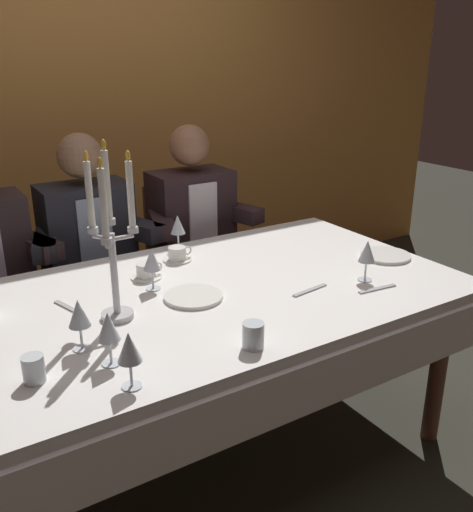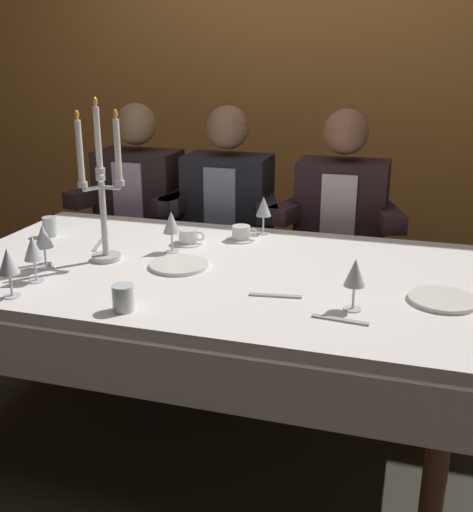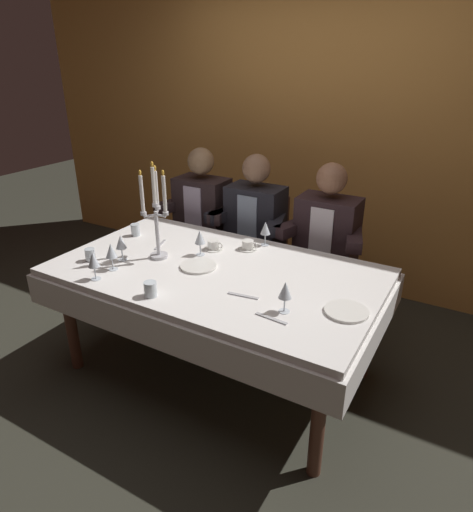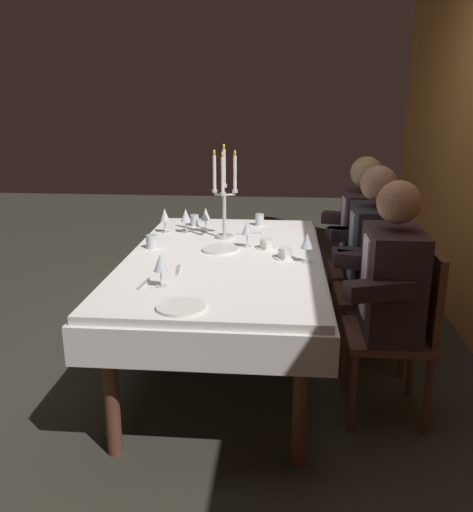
% 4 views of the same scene
% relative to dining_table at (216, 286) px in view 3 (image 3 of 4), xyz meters
% --- Properties ---
extents(ground_plane, '(12.00, 12.00, 0.00)m').
position_rel_dining_table_xyz_m(ground_plane, '(0.00, 0.00, -0.62)').
color(ground_plane, '#303026').
extents(back_wall, '(6.00, 0.12, 2.70)m').
position_rel_dining_table_xyz_m(back_wall, '(0.00, 1.66, 0.73)').
color(back_wall, '#D48E42').
rests_on(back_wall, ground_plane).
extents(dining_table, '(1.94, 1.14, 0.74)m').
position_rel_dining_table_xyz_m(dining_table, '(0.00, 0.00, 0.00)').
color(dining_table, white).
rests_on(dining_table, ground_plane).
extents(candelabra, '(0.15, 0.17, 0.60)m').
position_rel_dining_table_xyz_m(candelabra, '(-0.39, -0.04, 0.39)').
color(candelabra, silver).
rests_on(candelabra, dining_table).
extents(dinner_plate_0, '(0.22, 0.22, 0.01)m').
position_rel_dining_table_xyz_m(dinner_plate_0, '(0.82, -0.10, 0.13)').
color(dinner_plate_0, white).
rests_on(dinner_plate_0, dining_table).
extents(dinner_plate_1, '(0.22, 0.22, 0.01)m').
position_rel_dining_table_xyz_m(dinner_plate_1, '(-0.10, -0.03, 0.13)').
color(dinner_plate_1, white).
rests_on(dinner_plate_1, dining_table).
extents(wine_glass_0, '(0.07, 0.07, 0.16)m').
position_rel_dining_table_xyz_m(wine_glass_0, '(0.55, -0.24, 0.24)').
color(wine_glass_0, silver).
rests_on(wine_glass_0, dining_table).
extents(wine_glass_1, '(0.07, 0.07, 0.16)m').
position_rel_dining_table_xyz_m(wine_glass_1, '(-0.56, -0.18, 0.23)').
color(wine_glass_1, silver).
rests_on(wine_glass_1, dining_table).
extents(wine_glass_2, '(0.07, 0.07, 0.16)m').
position_rel_dining_table_xyz_m(wine_glass_2, '(-0.19, 0.12, 0.23)').
color(wine_glass_2, silver).
rests_on(wine_glass_2, dining_table).
extents(wine_glass_3, '(0.07, 0.07, 0.16)m').
position_rel_dining_table_xyz_m(wine_glass_3, '(-0.51, -0.45, 0.24)').
color(wine_glass_3, silver).
rests_on(wine_glass_3, dining_table).
extents(wine_glass_4, '(0.07, 0.07, 0.16)m').
position_rel_dining_table_xyz_m(wine_glass_4, '(-0.52, -0.31, 0.24)').
color(wine_glass_4, silver).
rests_on(wine_glass_4, dining_table).
extents(wine_glass_5, '(0.07, 0.07, 0.16)m').
position_rel_dining_table_xyz_m(wine_glass_5, '(0.09, 0.47, 0.23)').
color(wine_glass_5, silver).
rests_on(wine_glass_5, dining_table).
extents(water_tumbler_0, '(0.06, 0.06, 0.08)m').
position_rel_dining_table_xyz_m(water_tumbler_0, '(-0.72, -0.29, 0.16)').
color(water_tumbler_0, silver).
rests_on(water_tumbler_0, dining_table).
extents(water_tumbler_1, '(0.06, 0.06, 0.08)m').
position_rel_dining_table_xyz_m(water_tumbler_1, '(-0.77, 0.17, 0.16)').
color(water_tumbler_1, silver).
rests_on(water_tumbler_1, dining_table).
extents(water_tumbler_2, '(0.07, 0.07, 0.08)m').
position_rel_dining_table_xyz_m(water_tumbler_2, '(-0.12, -0.45, 0.16)').
color(water_tumbler_2, silver).
rests_on(water_tumbler_2, dining_table).
extents(coffee_cup_0, '(0.13, 0.12, 0.06)m').
position_rel_dining_table_xyz_m(coffee_cup_0, '(0.02, 0.35, 0.15)').
color(coffee_cup_0, white).
rests_on(coffee_cup_0, dining_table).
extents(coffee_cup_1, '(0.13, 0.12, 0.06)m').
position_rel_dining_table_xyz_m(coffee_cup_1, '(-0.17, 0.24, 0.15)').
color(coffee_cup_1, white).
rests_on(coffee_cup_1, dining_table).
extents(fork_0, '(0.07, 0.17, 0.01)m').
position_rel_dining_table_xyz_m(fork_0, '(-0.51, 0.12, 0.12)').
color(fork_0, '#B7B7BC').
rests_on(fork_0, dining_table).
extents(spoon_1, '(0.17, 0.03, 0.01)m').
position_rel_dining_table_xyz_m(spoon_1, '(0.53, -0.33, 0.12)').
color(spoon_1, '#B7B7BC').
rests_on(spoon_1, dining_table).
extents(spoon_2, '(0.17, 0.04, 0.01)m').
position_rel_dining_table_xyz_m(spoon_2, '(0.30, -0.21, 0.12)').
color(spoon_2, '#B7B7BC').
rests_on(spoon_2, dining_table).
extents(seated_diner_0, '(0.63, 0.48, 1.24)m').
position_rel_dining_table_xyz_m(seated_diner_0, '(-0.69, 0.89, 0.11)').
color(seated_diner_0, brown).
rests_on(seated_diner_0, ground_plane).
extents(seated_diner_1, '(0.63, 0.48, 1.24)m').
position_rel_dining_table_xyz_m(seated_diner_1, '(-0.20, 0.89, 0.11)').
color(seated_diner_1, brown).
rests_on(seated_diner_1, ground_plane).
extents(seated_diner_2, '(0.63, 0.48, 1.24)m').
position_rel_dining_table_xyz_m(seated_diner_2, '(0.37, 0.89, 0.11)').
color(seated_diner_2, brown).
rests_on(seated_diner_2, ground_plane).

